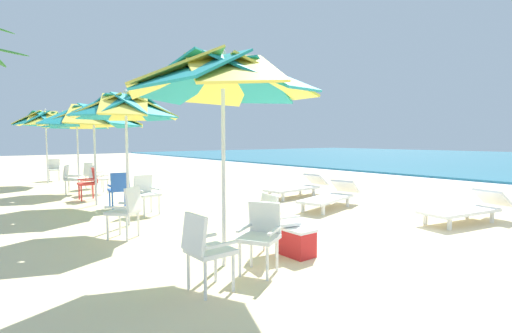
# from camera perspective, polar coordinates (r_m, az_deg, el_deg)

# --- Properties ---
(ground_plane) EXTENTS (80.00, 80.00, 0.00)m
(ground_plane) POSITION_cam_1_polar(r_m,az_deg,el_deg) (6.75, 23.24, -10.29)
(ground_plane) COLOR beige
(beach_umbrella_0) EXTENTS (2.49, 2.49, 2.78)m
(beach_umbrella_0) POSITION_cam_1_polar(r_m,az_deg,el_deg) (4.84, -5.10, 13.32)
(beach_umbrella_0) COLOR silver
(beach_umbrella_0) RESTS_ON ground
(plastic_chair_0) EXTENTS (0.51, 0.54, 0.87)m
(plastic_chair_0) POSITION_cam_1_polar(r_m,az_deg,el_deg) (5.44, 3.14, -8.04)
(plastic_chair_0) COLOR white
(plastic_chair_0) RESTS_ON ground
(plastic_chair_1) EXTENTS (0.60, 0.62, 0.87)m
(plastic_chair_1) POSITION_cam_1_polar(r_m,az_deg,el_deg) (4.68, 0.76, -10.08)
(plastic_chair_1) COLOR white
(plastic_chair_1) RESTS_ON ground
(plastic_chair_2) EXTENTS (0.45, 0.47, 0.87)m
(plastic_chair_2) POSITION_cam_1_polar(r_m,az_deg,el_deg) (4.12, -7.82, -12.11)
(plastic_chair_2) COLOR white
(plastic_chair_2) RESTS_ON ground
(beach_umbrella_1) EXTENTS (2.05, 2.05, 2.57)m
(beach_umbrella_1) POSITION_cam_1_polar(r_m,az_deg,el_deg) (7.44, -19.32, 8.44)
(beach_umbrella_1) COLOR silver
(beach_umbrella_1) RESTS_ON ground
(plastic_chair_3) EXTENTS (0.51, 0.48, 0.87)m
(plastic_chair_3) POSITION_cam_1_polar(r_m,az_deg,el_deg) (8.52, -16.51, -3.73)
(plastic_chair_3) COLOR white
(plastic_chair_3) RESTS_ON ground
(plastic_chair_4) EXTENTS (0.63, 0.63, 0.87)m
(plastic_chair_4) POSITION_cam_1_polar(r_m,az_deg,el_deg) (6.56, -19.22, -6.14)
(plastic_chair_4) COLOR white
(plastic_chair_4) RESTS_ON ground
(beach_umbrella_2) EXTENTS (2.51, 2.51, 2.56)m
(beach_umbrella_2) POSITION_cam_1_polar(r_m,az_deg,el_deg) (10.06, -23.61, 7.00)
(beach_umbrella_2) COLOR silver
(beach_umbrella_2) RESTS_ON ground
(plastic_chair_5) EXTENTS (0.52, 0.49, 0.87)m
(plastic_chair_5) POSITION_cam_1_polar(r_m,az_deg,el_deg) (9.40, -20.24, -3.08)
(plastic_chair_5) COLOR blue
(plastic_chair_5) RESTS_ON ground
(plastic_chair_6) EXTENTS (0.47, 0.50, 0.87)m
(plastic_chair_6) POSITION_cam_1_polar(r_m,az_deg,el_deg) (11.07, -24.14, -2.12)
(plastic_chair_6) COLOR red
(plastic_chair_6) RESTS_ON ground
(beach_umbrella_3) EXTENTS (1.97, 1.97, 2.62)m
(beach_umbrella_3) POSITION_cam_1_polar(r_m,az_deg,el_deg) (13.02, -25.77, 6.32)
(beach_umbrella_3) COLOR silver
(beach_umbrella_3) RESTS_ON ground
(plastic_chair_7) EXTENTS (0.59, 0.61, 0.87)m
(plastic_chair_7) POSITION_cam_1_polar(r_m,az_deg,el_deg) (12.42, -26.51, -1.54)
(plastic_chair_7) COLOR white
(plastic_chair_7) RESTS_ON ground
(plastic_chair_8) EXTENTS (0.56, 0.58, 0.87)m
(plastic_chair_8) POSITION_cam_1_polar(r_m,az_deg,el_deg) (13.55, -23.87, -1.01)
(plastic_chair_8) COLOR white
(plastic_chair_8) RESTS_ON ground
(plastic_chair_9) EXTENTS (0.47, 0.49, 0.87)m
(plastic_chair_9) POSITION_cam_1_polar(r_m,az_deg,el_deg) (12.18, -23.18, -1.54)
(plastic_chair_9) COLOR white
(plastic_chair_9) RESTS_ON ground
(beach_umbrella_4) EXTENTS (2.17, 2.17, 2.76)m
(beach_umbrella_4) POSITION_cam_1_polar(r_m,az_deg,el_deg) (15.82, -29.55, 6.31)
(beach_umbrella_4) COLOR silver
(beach_umbrella_4) RESTS_ON ground
(plastic_chair_10) EXTENTS (0.55, 0.52, 0.87)m
(plastic_chair_10) POSITION_cam_1_polar(r_m,az_deg,el_deg) (16.74, -28.57, -0.23)
(plastic_chair_10) COLOR white
(plastic_chair_10) RESTS_ON ground
(sun_lounger_1) EXTENTS (1.04, 2.23, 0.62)m
(sun_lounger_1) POSITION_cam_1_polar(r_m,az_deg,el_deg) (8.47, 29.51, -5.63)
(sun_lounger_1) COLOR white
(sun_lounger_1) RESTS_ON ground
(sun_lounger_2) EXTENTS (1.12, 2.23, 0.62)m
(sun_lounger_2) POSITION_cam_1_polar(r_m,az_deg,el_deg) (9.09, 11.30, -4.51)
(sun_lounger_2) COLOR white
(sun_lounger_2) RESTS_ON ground
(sun_lounger_3) EXTENTS (0.76, 2.18, 0.62)m
(sun_lounger_3) POSITION_cam_1_polar(r_m,az_deg,el_deg) (10.70, 6.31, -3.14)
(sun_lounger_3) COLOR white
(sun_lounger_3) RESTS_ON ground
(cooler_box) EXTENTS (0.50, 0.34, 0.40)m
(cooler_box) POSITION_cam_1_polar(r_m,az_deg,el_deg) (5.40, 6.26, -11.36)
(cooler_box) COLOR red
(cooler_box) RESTS_ON ground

